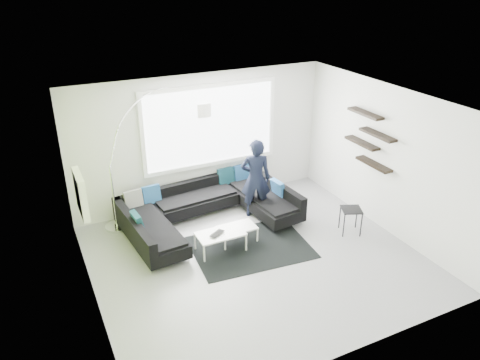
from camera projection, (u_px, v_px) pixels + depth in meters
name	position (u px, v px, depth m)	size (l,w,h in m)	color
ground	(256.00, 258.00, 8.29)	(5.50, 5.50, 0.00)	gray
room_shell	(254.00, 160.00, 7.71)	(5.54, 5.04, 2.82)	silver
sectional_sofa	(210.00, 211.00, 9.22)	(3.43, 2.30, 0.70)	black
rug	(251.00, 247.00, 8.61)	(2.10, 1.53, 0.01)	black
coffee_table	(229.00, 237.00, 8.59)	(1.11, 0.64, 0.36)	white
arc_lamp	(110.00, 167.00, 8.70)	(2.45, 1.01, 2.61)	white
side_table	(350.00, 221.00, 8.99)	(0.37, 0.37, 0.51)	black
person	(256.00, 178.00, 9.38)	(0.71, 0.60, 1.66)	black
laptop	(219.00, 235.00, 8.31)	(0.38, 0.34, 0.03)	black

